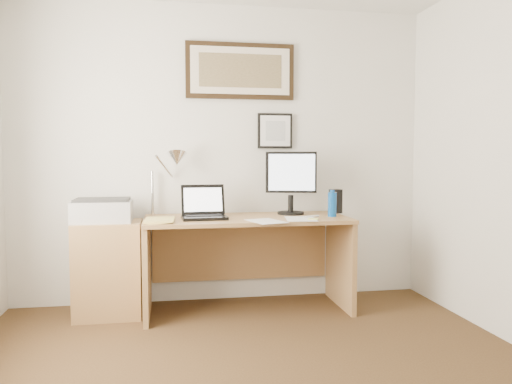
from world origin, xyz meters
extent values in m
cube|color=silver|center=(0.00, 2.00, 1.25)|extent=(3.50, 0.02, 2.50)
cube|color=olive|center=(-0.92, 1.68, 0.36)|extent=(0.50, 0.40, 0.73)
cylinder|color=#0B499B|center=(0.83, 1.55, 0.85)|extent=(0.07, 0.07, 0.19)
cylinder|color=#0B499B|center=(0.83, 1.55, 0.95)|extent=(0.04, 0.04, 0.02)
cube|color=black|center=(0.94, 1.79, 0.85)|extent=(0.11, 0.10, 0.20)
cube|color=white|center=(0.25, 1.35, 0.75)|extent=(0.30, 0.36, 0.00)
cube|color=white|center=(0.54, 1.43, 0.75)|extent=(0.27, 0.35, 0.00)
cube|color=#E3E86D|center=(0.62, 1.38, 0.76)|extent=(0.10, 0.10, 0.01)
cylinder|color=silver|center=(0.65, 1.53, 0.76)|extent=(0.14, 0.06, 0.02)
imported|color=#D8C465|center=(-0.63, 1.47, 0.76)|extent=(0.23, 0.30, 0.02)
cube|color=olive|center=(0.15, 1.63, 0.73)|extent=(1.60, 0.70, 0.03)
cube|color=olive|center=(-0.63, 1.63, 0.36)|extent=(0.04, 0.65, 0.72)
cube|color=olive|center=(0.93, 1.63, 0.36)|extent=(0.04, 0.65, 0.72)
cube|color=olive|center=(0.15, 1.96, 0.45)|extent=(1.50, 0.03, 0.55)
cube|color=black|center=(-0.19, 1.56, 0.76)|extent=(0.35, 0.26, 0.02)
cube|color=black|center=(-0.19, 1.59, 0.78)|extent=(0.29, 0.15, 0.00)
cube|color=black|center=(-0.19, 1.70, 0.89)|extent=(0.34, 0.09, 0.23)
cube|color=white|center=(-0.19, 1.69, 0.89)|extent=(0.30, 0.07, 0.18)
cylinder|color=black|center=(0.54, 1.77, 0.76)|extent=(0.22, 0.22, 0.02)
cylinder|color=black|center=(0.54, 1.77, 0.84)|extent=(0.04, 0.04, 0.14)
cube|color=black|center=(0.54, 1.76, 1.10)|extent=(0.42, 0.14, 0.34)
cube|color=silver|center=(0.54, 1.74, 1.10)|extent=(0.37, 0.10, 0.30)
cube|color=#ADADAF|center=(-0.96, 1.70, 0.81)|extent=(0.44, 0.34, 0.16)
cube|color=#2F2F2F|center=(-0.96, 1.70, 0.90)|extent=(0.40, 0.30, 0.02)
cylinder|color=white|center=(-0.59, 1.92, 0.93)|extent=(0.02, 0.02, 0.36)
cylinder|color=white|center=(-0.49, 1.86, 1.15)|extent=(0.15, 0.23, 0.19)
cone|color=white|center=(-0.39, 1.80, 1.21)|extent=(0.16, 0.18, 0.15)
cube|color=black|center=(0.15, 1.98, 1.95)|extent=(0.92, 0.03, 0.47)
cube|color=beige|center=(0.15, 1.96, 1.95)|extent=(0.84, 0.01, 0.39)
cube|color=brown|center=(0.15, 1.95, 1.95)|extent=(0.70, 0.00, 0.28)
cube|color=black|center=(0.45, 1.98, 1.45)|extent=(0.30, 0.02, 0.30)
cube|color=white|center=(0.45, 1.96, 1.45)|extent=(0.26, 0.00, 0.26)
cube|color=#AAAFB4|center=(0.45, 1.96, 1.45)|extent=(0.17, 0.00, 0.17)
camera|label=1|loc=(-0.45, -2.25, 1.22)|focal=35.00mm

